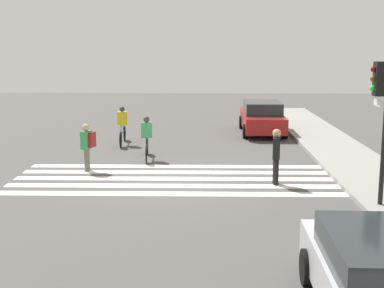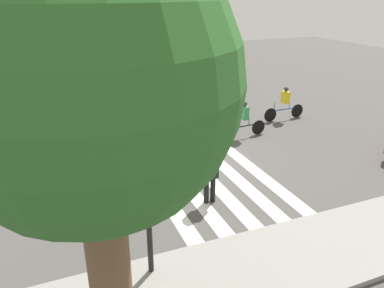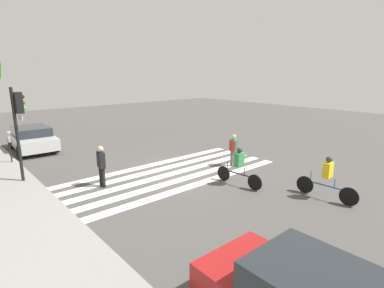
{
  "view_description": "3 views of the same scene",
  "coord_description": "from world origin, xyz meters",
  "views": [
    {
      "loc": [
        16.32,
        0.9,
        4.16
      ],
      "look_at": [
        -0.22,
        0.59,
        1.08
      ],
      "focal_mm": 50.0,
      "sensor_mm": 36.0,
      "label": 1
    },
    {
      "loc": [
        4.7,
        11.84,
        5.83
      ],
      "look_at": [
        0.13,
        0.6,
        0.81
      ],
      "focal_mm": 35.0,
      "sensor_mm": 36.0,
      "label": 2
    },
    {
      "loc": [
        -10.36,
        7.91,
        4.49
      ],
      "look_at": [
        -0.78,
        -0.46,
        1.45
      ],
      "focal_mm": 28.0,
      "sensor_mm": 36.0,
      "label": 3
    }
  ],
  "objects": [
    {
      "name": "sidewalk_curb",
      "position": [
        0.0,
        6.25,
        0.07
      ],
      "size": [
        36.0,
        2.5,
        0.14
      ],
      "color": "gray",
      "rests_on": "ground_plane"
    },
    {
      "name": "cyclist_mid_street",
      "position": [
        -5.9,
        -2.45,
        0.87
      ],
      "size": [
        2.25,
        0.41,
        1.61
      ],
      "rotation": [
        0.0,
        0.0,
        0.04
      ],
      "color": "black",
      "rests_on": "ground_plane"
    },
    {
      "name": "pedestrian_adult_tall_backpack",
      "position": [
        0.6,
        3.13,
        0.96
      ],
      "size": [
        0.49,
        0.27,
        1.69
      ],
      "rotation": [
        0.0,
        0.0,
        3.01
      ],
      "color": "black",
      "rests_on": "ground_plane"
    },
    {
      "name": "crosswalk_stripes",
      "position": [
        0.0,
        0.0,
        0.0
      ],
      "size": [
        3.92,
        10.0,
        0.01
      ],
      "color": "white",
      "rests_on": "ground_plane"
    },
    {
      "name": "ground_plane",
      "position": [
        0.0,
        0.0,
        0.0
      ],
      "size": [
        60.0,
        60.0,
        0.0
      ],
      "primitive_type": "plane",
      "color": "#4C4947"
    },
    {
      "name": "cyclist_far_lane",
      "position": [
        -2.91,
        -1.12,
        0.86
      ],
      "size": [
        2.19,
        0.42,
        1.59
      ],
      "rotation": [
        0.0,
        0.0,
        0.07
      ],
      "color": "black",
      "rests_on": "ground_plane"
    },
    {
      "name": "traffic_light",
      "position": [
        3.07,
        5.34,
        2.77
      ],
      "size": [
        0.6,
        0.5,
        3.95
      ],
      "color": "black",
      "rests_on": "ground_plane"
    },
    {
      "name": "pedestrian_child_with_backpack",
      "position": [
        -1.05,
        -2.89,
        0.93
      ],
      "size": [
        0.48,
        0.46,
        1.59
      ],
      "rotation": [
        0.0,
        0.0,
        2.8
      ],
      "color": "#6B6051",
      "rests_on": "ground_plane"
    },
    {
      "name": "street_tree",
      "position": [
        4.18,
        7.35,
        4.74
      ],
      "size": [
        3.69,
        3.69,
        6.66
      ],
      "color": "brown",
      "rests_on": "ground_plane"
    }
  ]
}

